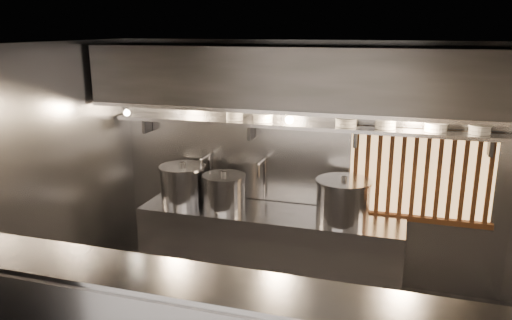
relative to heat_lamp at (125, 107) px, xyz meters
The scene contains 20 objects.
ceiling 2.21m from the heat_lamp, 24.14° to the right, with size 4.50×4.50×0.00m, color black.
wall_back 2.11m from the heat_lamp, 18.89° to the left, with size 4.50×4.50×0.00m, color gray.
wall_left 1.14m from the heat_lamp, 112.49° to the right, with size 3.00×3.00×0.00m, color gray.
cooking_bench 2.29m from the heat_lamp, ahead, with size 3.00×0.70×0.90m, color #A0A0A5.
bowl_shelf 1.96m from the heat_lamp, 13.90° to the left, with size 4.40×0.34×0.04m, color #A0A0A5.
exhaust_hood 1.95m from the heat_lamp, ahead, with size 4.40×0.81×0.65m.
wood_screen 3.33m from the heat_lamp, 10.68° to the left, with size 1.56×0.09×1.04m.
faucet_left 1.18m from the heat_lamp, 34.60° to the left, with size 0.04×0.30×0.50m.
faucet_right 1.71m from the heat_lamp, 19.61° to the left, with size 0.04×0.30×0.50m.
heat_lamp is the anchor object (origin of this frame).
pendant_bulb 1.83m from the heat_lamp, 11.00° to the left, with size 0.09×0.09×0.19m.
stock_pot_left 1.12m from the heat_lamp, 32.29° to the left, with size 0.68×0.68×0.49m.
stock_pot_mid 1.46m from the heat_lamp, 13.84° to the left, with size 0.53×0.53×0.44m.
stock_pot_right 2.61m from the heat_lamp, ahead, with size 0.79×0.79×0.51m.
bowl_stack_0 1.22m from the heat_lamp, 22.63° to the left, with size 0.21×0.21×0.17m.
bowl_stack_1 1.54m from the heat_lamp, 17.80° to the left, with size 0.23×0.23×0.09m.
bowl_stack_2 2.44m from the heat_lamp, 11.10° to the left, with size 0.24×0.24×0.09m.
bowl_stack_3 2.84m from the heat_lamp, ahead, with size 0.23×0.23×0.13m.
bowl_stack_4 3.34m from the heat_lamp, ahead, with size 0.24×0.24×0.09m.
bowl_stack_5 3.75m from the heat_lamp, ahead, with size 0.22×0.22×0.09m.
Camera 1 is at (1.12, -4.00, 2.94)m, focal length 35.00 mm.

